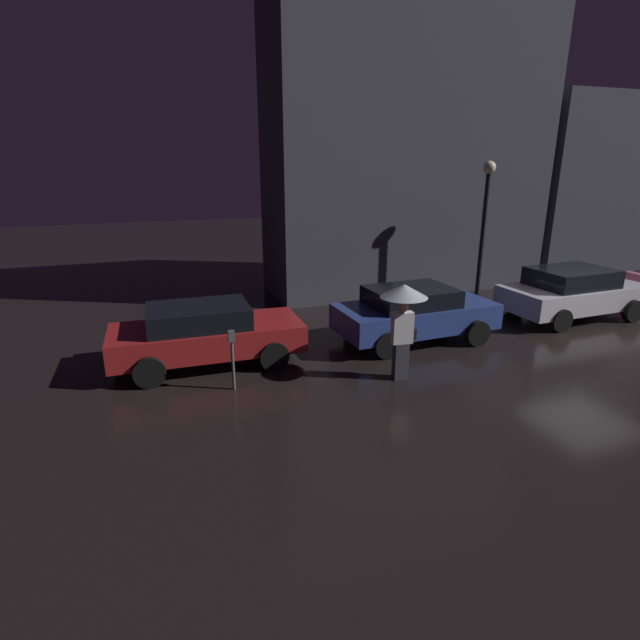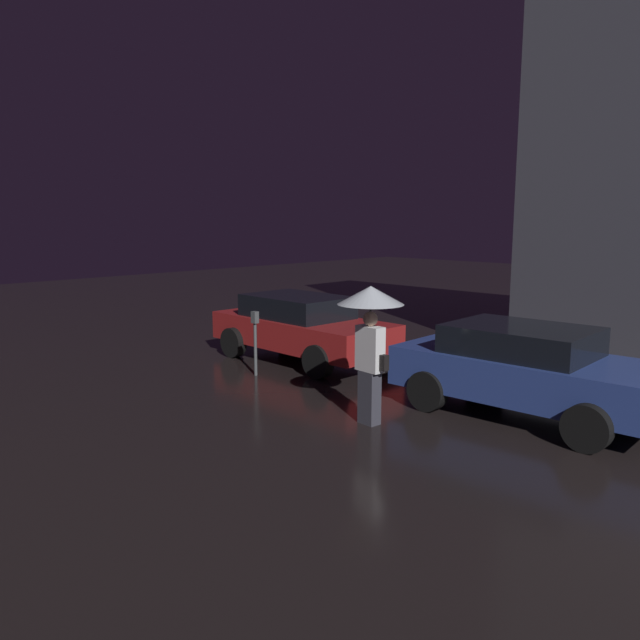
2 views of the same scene
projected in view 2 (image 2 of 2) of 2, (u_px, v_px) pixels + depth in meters
parked_car_red at (301, 326)px, 12.98m from camera, size 4.14×1.88×1.35m
parked_car_blue at (527, 369)px, 9.34m from camera, size 4.00×1.96×1.35m
pedestrian_with_umbrella at (371, 319)px, 8.81m from camera, size 0.95×0.95×2.01m
parking_meter at (255, 336)px, 11.69m from camera, size 0.12×0.10×1.23m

